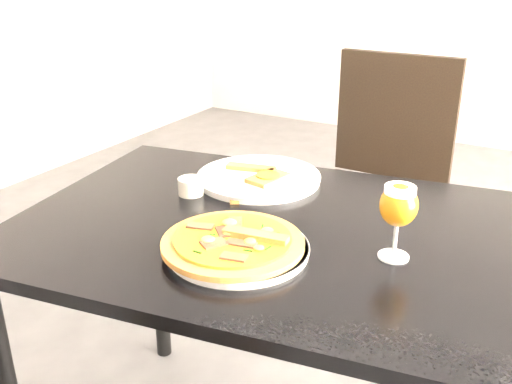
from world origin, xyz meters
The scene contains 9 objects.
dining_table centered at (-0.10, -0.30, 0.66)m, with size 1.31×0.97×0.75m.
chair_far centered at (-0.14, 0.55, 0.55)m, with size 0.46×0.46×0.99m.
plate_main centered at (-0.12, -0.46, 0.76)m, with size 0.29×0.29×0.02m, color white.
pizza centered at (-0.13, -0.46, 0.78)m, with size 0.29×0.29×0.03m.
plate_second centered at (-0.28, -0.09, 0.76)m, with size 0.33×0.33×0.02m, color white.
crust_scraps centered at (-0.26, -0.10, 0.77)m, with size 0.19×0.14×0.02m.
loose_crust centered at (-0.22, -0.22, 0.75)m, with size 0.10×0.02×0.01m, color #995425.
sauce_cup centered at (-0.38, -0.25, 0.77)m, with size 0.06×0.06×0.04m.
beer_glass centered at (0.16, -0.32, 0.86)m, with size 0.08×0.08×0.16m.
Camera 1 is at (0.42, -1.33, 1.31)m, focal length 40.00 mm.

